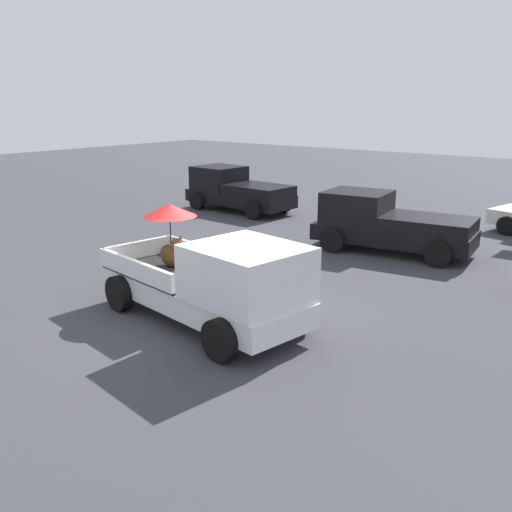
{
  "coord_description": "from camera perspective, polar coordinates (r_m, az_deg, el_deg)",
  "views": [
    {
      "loc": [
        7.91,
        -8.15,
        4.57
      ],
      "look_at": [
        0.16,
        1.62,
        1.1
      ],
      "focal_mm": 39.6,
      "sensor_mm": 36.0,
      "label": 1
    }
  ],
  "objects": [
    {
      "name": "pickup_truck_red",
      "position": [
        24.02,
        -2.04,
        6.68
      ],
      "size": [
        4.88,
        2.33,
        1.8
      ],
      "rotation": [
        0.0,
        0.0,
        3.1
      ],
      "color": "black",
      "rests_on": "ground"
    },
    {
      "name": "ground_plane",
      "position": [
        12.24,
        -5.34,
        -6.44
      ],
      "size": [
        80.0,
        80.0,
        0.0
      ],
      "primitive_type": "plane",
      "color": "#38383D"
    },
    {
      "name": "pickup_truck_far",
      "position": [
        17.87,
        13.09,
        3.2
      ],
      "size": [
        5.0,
        2.68,
        1.8
      ],
      "rotation": [
        0.0,
        0.0,
        3.28
      ],
      "color": "black",
      "rests_on": "ground"
    },
    {
      "name": "pickup_truck_main",
      "position": [
        11.6,
        -4.13,
        -2.56
      ],
      "size": [
        5.27,
        2.83,
        2.3
      ],
      "rotation": [
        0.0,
        0.0,
        -0.14
      ],
      "color": "black",
      "rests_on": "ground"
    }
  ]
}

